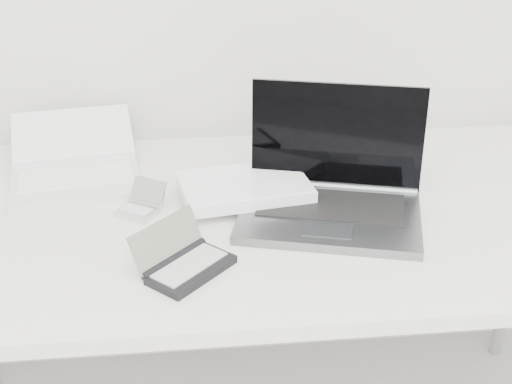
{
  "coord_description": "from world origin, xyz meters",
  "views": [
    {
      "loc": [
        -0.16,
        0.25,
        1.43
      ],
      "look_at": [
        -0.03,
        1.51,
        0.79
      ],
      "focal_mm": 50.0,
      "sensor_mm": 36.0,
      "label": 1
    }
  ],
  "objects": [
    {
      "name": "palmtop_charcoal",
      "position": [
        -0.18,
        1.33,
        0.75
      ],
      "size": [
        0.19,
        0.19,
        0.08
      ],
      "rotation": [
        0.0,
        0.0,
        0.8
      ],
      "color": "black",
      "rests_on": "desk"
    },
    {
      "name": "pda_silver",
      "position": [
        -0.26,
        1.56,
        0.74
      ],
      "size": [
        0.11,
        0.12,
        0.06
      ],
      "rotation": [
        0.0,
        0.0,
        -0.56
      ],
      "color": "silver",
      "rests_on": "desk"
    },
    {
      "name": "desk",
      "position": [
        0.0,
        1.55,
        0.68
      ],
      "size": [
        1.6,
        0.8,
        0.73
      ],
      "color": "white",
      "rests_on": "ground"
    },
    {
      "name": "netbook_open_white",
      "position": [
        -0.42,
        1.74,
        0.75
      ],
      "size": [
        0.32,
        0.39,
        0.1
      ],
      "rotation": [
        0.0,
        0.0,
        0.14
      ],
      "color": "white",
      "rests_on": "desk"
    },
    {
      "name": "laptop_large",
      "position": [
        0.07,
        1.54,
        0.77
      ],
      "size": [
        0.52,
        0.38,
        0.25
      ],
      "rotation": [
        0.0,
        0.0,
        -0.27
      ],
      "color": "slate",
      "rests_on": "desk"
    }
  ]
}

